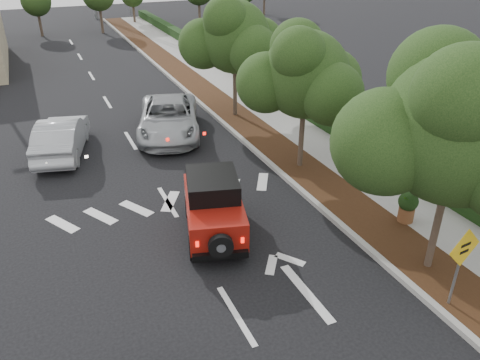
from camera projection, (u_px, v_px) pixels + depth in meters
ground at (236, 315)px, 11.46m from camera, size 120.00×120.00×0.00m
curb at (224, 124)px, 22.79m from camera, size 0.20×70.00×0.15m
planting_strip at (243, 122)px, 23.16m from camera, size 1.80×70.00×0.12m
sidewalk at (277, 116)px, 23.84m from camera, size 2.00×70.00×0.12m
hedge at (301, 106)px, 24.18m from camera, size 0.80×70.00×0.80m
transmission_tower at (115, 18)px, 52.45m from camera, size 7.00×4.00×28.00m
street_tree_near at (427, 268)px, 13.07m from camera, size 3.80×3.80×5.92m
street_tree_mid at (299, 167)px, 18.73m from camera, size 3.20×3.20×5.32m
street_tree_far at (235, 116)px, 23.99m from camera, size 3.40×3.40×5.62m
red_jeep at (213, 204)px, 14.29m from camera, size 2.46×3.87×1.89m
silver_suv_ahead at (169, 118)px, 21.51m from camera, size 4.23×6.30×1.60m
silver_sedan_oncoming at (61, 137)px, 19.57m from camera, size 2.79×4.99×1.56m
speed_hump_sign at (461, 257)px, 11.00m from camera, size 1.04×0.13×2.22m
terracotta_planter at (408, 204)px, 14.75m from camera, size 0.63×0.63×1.09m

